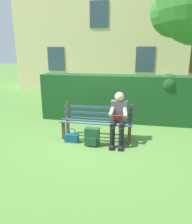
{
  "coord_description": "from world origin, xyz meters",
  "views": [
    {
      "loc": [
        -0.91,
        4.79,
        2.1
      ],
      "look_at": [
        0.0,
        0.1,
        0.72
      ],
      "focal_mm": 33.74,
      "sensor_mm": 36.0,
      "label": 1
    }
  ],
  "objects_px": {
    "person_seated": "(118,117)",
    "backpack": "(92,137)",
    "park_bench": "(97,121)",
    "handbag": "(72,137)"
  },
  "relations": [
    {
      "from": "person_seated",
      "to": "backpack",
      "type": "relative_size",
      "value": 2.82
    },
    {
      "from": "backpack",
      "to": "park_bench",
      "type": "bearing_deg",
      "value": -94.02
    },
    {
      "from": "person_seated",
      "to": "backpack",
      "type": "height_order",
      "value": "person_seated"
    },
    {
      "from": "handbag",
      "to": "person_seated",
      "type": "bearing_deg",
      "value": -169.55
    },
    {
      "from": "person_seated",
      "to": "handbag",
      "type": "xyz_separation_m",
      "value": [
        1.09,
        0.2,
        -0.53
      ]
    },
    {
      "from": "handbag",
      "to": "park_bench",
      "type": "bearing_deg",
      "value": -146.2
    },
    {
      "from": "person_seated",
      "to": "handbag",
      "type": "distance_m",
      "value": 1.22
    },
    {
      "from": "park_bench",
      "to": "backpack",
      "type": "xyz_separation_m",
      "value": [
        0.03,
        0.47,
        -0.23
      ]
    },
    {
      "from": "park_bench",
      "to": "person_seated",
      "type": "bearing_deg",
      "value": 162.3
    },
    {
      "from": "backpack",
      "to": "handbag",
      "type": "height_order",
      "value": "backpack"
    }
  ]
}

